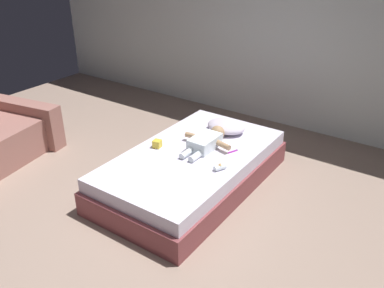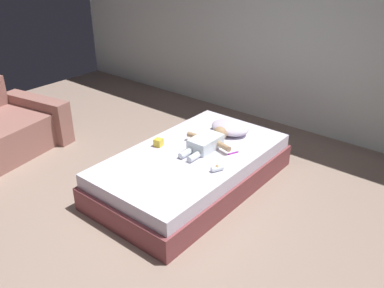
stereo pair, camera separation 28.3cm
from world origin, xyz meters
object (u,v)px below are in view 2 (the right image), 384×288
object	(u,v)px
bed	(192,169)
pillow	(230,128)
baby	(208,142)
toothbrush	(234,153)
toy_block	(158,143)
baby_bottle	(217,168)

from	to	relation	value
bed	pillow	bearing A→B (deg)	87.60
baby	toothbrush	distance (m)	0.29
toy_block	baby	bearing A→B (deg)	35.87
baby	baby_bottle	distance (m)	0.48
bed	pillow	size ratio (longest dim) A/B	4.74
baby	toothbrush	xyz separation A→B (m)	(0.28, 0.06, -0.06)
bed	baby	xyz separation A→B (m)	(0.05, 0.20, 0.26)
pillow	toothbrush	xyz separation A→B (m)	(0.31, -0.37, -0.05)
baby	toy_block	bearing A→B (deg)	-144.13
baby	bed	bearing A→B (deg)	-103.87
toothbrush	baby_bottle	size ratio (longest dim) A/B	1.00
toothbrush	toy_block	size ratio (longest dim) A/B	1.36
bed	baby	world-z (taller)	baby
baby	toothbrush	size ratio (longest dim) A/B	5.16
bed	toothbrush	xyz separation A→B (m)	(0.33, 0.26, 0.20)
pillow	toy_block	world-z (taller)	pillow
pillow	baby	size ratio (longest dim) A/B	0.67
pillow	toothbrush	world-z (taller)	pillow
baby	baby_bottle	world-z (taller)	baby
toothbrush	toy_block	bearing A→B (deg)	-152.70
bed	baby	distance (m)	0.33
bed	toothbrush	bearing A→B (deg)	37.87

